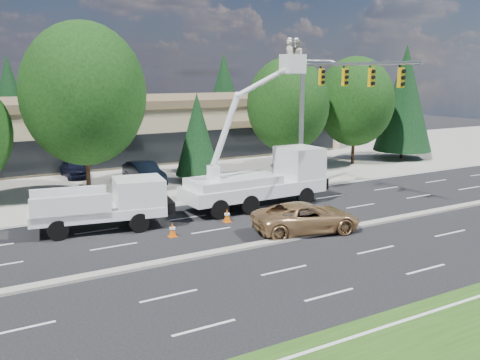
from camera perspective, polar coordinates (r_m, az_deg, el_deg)
ground at (r=24.37m, az=0.40°, el=-7.29°), size 140.00×140.00×0.00m
concrete_apron at (r=42.28m, az=-13.59°, el=0.41°), size 140.00×22.00×0.01m
road_median at (r=24.35m, az=0.40°, el=-7.16°), size 120.00×0.55×0.12m
strip_mall at (r=51.44m, az=-17.00°, el=5.32°), size 50.40×15.40×5.50m
tree_front_d at (r=35.96m, az=-16.34°, el=8.80°), size 7.98×7.98×11.07m
tree_front_e at (r=38.93m, az=-4.58°, el=4.89°), size 3.25×3.25×6.42m
tree_front_f at (r=42.85m, az=5.15°, el=7.97°), size 6.53×6.53×9.06m
tree_front_g at (r=47.24m, az=12.16°, el=8.19°), size 6.64×6.64×9.22m
tree_front_h at (r=51.47m, az=17.16°, el=8.34°), size 5.24×5.24×10.33m
tree_back_b at (r=62.39m, az=-23.37°, el=8.05°), size 4.92×4.92×9.69m
tree_back_c at (r=65.64m, az=-11.04°, el=8.68°), size 4.70×4.70×9.27m
tree_back_d at (r=70.52m, az=-1.71°, el=9.57°), size 5.31×5.31×10.46m
signal_mast at (r=34.68m, az=8.82°, el=8.35°), size 2.76×10.16×9.00m
utility_pickup at (r=27.83m, az=-13.91°, el=-3.03°), size 6.90×3.54×2.52m
bucket_truck at (r=31.67m, az=2.85°, el=1.03°), size 8.82×3.01×9.82m
traffic_cone_b at (r=26.14m, az=-7.23°, el=-5.31°), size 0.40×0.40×0.70m
traffic_cone_c at (r=28.48m, az=-1.38°, el=-3.82°), size 0.40×0.40×0.70m
minivan at (r=26.78m, az=7.10°, el=-3.99°), size 5.80×3.64×1.49m
parked_car_west at (r=42.49m, az=-17.27°, el=1.20°), size 1.63×4.01×1.36m
parked_car_east at (r=38.80m, az=-10.20°, el=0.77°), size 1.73×4.82×1.58m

